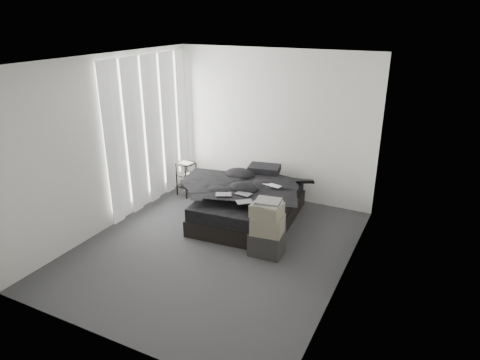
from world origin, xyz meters
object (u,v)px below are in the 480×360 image
at_px(side_stand, 187,179).
at_px(box_lower, 267,243).
at_px(bed, 249,212).
at_px(laptop, 271,182).

height_order(side_stand, box_lower, side_stand).
bearing_deg(box_lower, bed, 128.41).
distance_m(laptop, side_stand, 1.84).
height_order(bed, box_lower, box_lower).
distance_m(bed, laptop, 0.65).
height_order(laptop, box_lower, laptop).
bearing_deg(side_stand, bed, -15.24).
bearing_deg(laptop, box_lower, -56.67).
bearing_deg(bed, laptop, 7.50).
bearing_deg(box_lower, laptop, 110.22).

